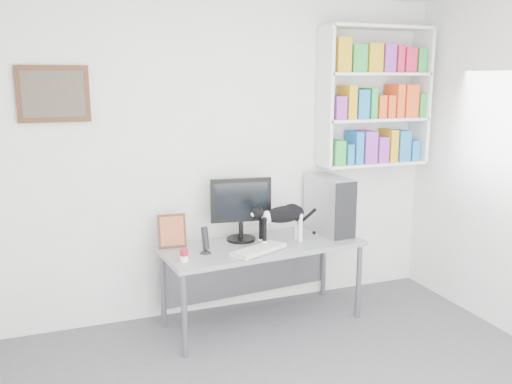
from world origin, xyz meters
The scene contains 11 objects.
room centered at (0.00, 0.00, 1.35)m, with size 4.01×4.01×2.70m.
bookshelf centered at (1.40, 1.85, 1.85)m, with size 1.03×0.28×1.24m, color silver.
wall_art centered at (-1.30, 1.97, 1.90)m, with size 0.52×0.04×0.42m, color #4C2D18.
desk centered at (0.22, 1.58, 0.34)m, with size 1.64×0.64×0.68m, color gray.
monitor centered at (0.09, 1.74, 0.95)m, with size 0.51×0.24×0.54m, color black.
keyboard centered at (0.12, 1.40, 0.70)m, with size 0.47×0.18×0.04m, color beige.
pc_tower centered at (0.88, 1.69, 0.93)m, with size 0.22×0.50×0.50m, color silver.
speaker centered at (-0.28, 1.51, 0.79)m, with size 0.10×0.10×0.22m, color black.
leaning_print centered at (-0.49, 1.76, 0.82)m, with size 0.22×0.09×0.28m, color #4C2D18.
soup_can centered at (-0.48, 1.38, 0.73)m, with size 0.06×0.06×0.09m, color #B00F1C.
cat centered at (0.38, 1.54, 0.85)m, with size 0.54×0.14×0.33m, color black, non-canonical shape.
Camera 1 is at (-1.32, -2.38, 2.02)m, focal length 38.00 mm.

